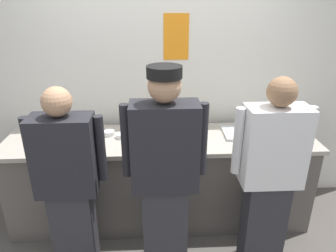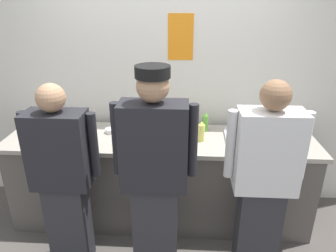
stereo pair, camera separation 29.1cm
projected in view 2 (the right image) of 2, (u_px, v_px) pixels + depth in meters
The scene contains 14 objects.
ground_plane at pixel (158, 241), 2.95m from camera, with size 9.00×9.00×0.00m, color #514C47.
wall_back at pixel (163, 68), 3.15m from camera, with size 4.55×0.11×2.93m.
prep_counter at pixel (161, 179), 3.11m from camera, with size 2.90×0.69×0.91m.
chef_near_left at pixel (63, 177), 2.43m from camera, with size 0.59×0.24×1.59m.
chef_center at pixel (155, 174), 2.30m from camera, with size 0.62×0.24×1.73m.
chef_far_right at pixel (264, 180), 2.34m from camera, with size 0.60×0.24×1.64m.
plate_stack_front at pixel (176, 138), 2.88m from camera, with size 0.23×0.23×0.05m.
mixing_bowl_steel at pixel (67, 133), 2.87m from camera, with size 0.34×0.34×0.13m, color #B7BABF.
sheet_tray at pixel (247, 136), 2.93m from camera, with size 0.42×0.34×0.02m, color #B7BABF.
squeeze_bottle_primary at pixel (205, 122), 3.05m from camera, with size 0.06×0.06×0.19m.
squeeze_bottle_secondary at pixel (201, 132), 2.83m from camera, with size 0.06×0.06×0.19m.
squeeze_bottle_spare at pixel (157, 127), 2.90m from camera, with size 0.05×0.05×0.21m.
ramekin_green_sauce at pixel (111, 130), 3.03m from camera, with size 0.11×0.11×0.04m.
ramekin_orange_sauce at pixel (122, 133), 2.97m from camera, with size 0.11×0.11×0.04m.
Camera 2 is at (0.23, -2.29, 2.14)m, focal length 33.30 mm.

